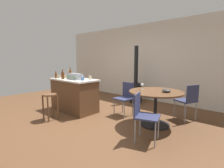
{
  "coord_description": "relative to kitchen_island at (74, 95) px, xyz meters",
  "views": [
    {
      "loc": [
        3.14,
        -2.66,
        1.44
      ],
      "look_at": [
        0.38,
        0.47,
        0.83
      ],
      "focal_mm": 26.75,
      "sensor_mm": 36.0,
      "label": 1
    }
  ],
  "objects": [
    {
      "name": "cup_2",
      "position": [
        0.45,
        0.21,
        0.5
      ],
      "size": [
        0.11,
        0.07,
        0.1
      ],
      "color": "tan",
      "rests_on": "kitchen_island"
    },
    {
      "name": "ground_plane",
      "position": [
        0.71,
        -0.1,
        -0.46
      ],
      "size": [
        8.8,
        8.8,
        0.0
      ],
      "primitive_type": "plane",
      "color": "brown"
    },
    {
      "name": "wooden_stool",
      "position": [
        0.17,
        -0.83,
        -0.0
      ],
      "size": [
        0.32,
        0.32,
        0.63
      ],
      "color": "brown",
      "rests_on": "ground_plane"
    },
    {
      "name": "toolbox",
      "position": [
        0.11,
        -0.04,
        0.53
      ],
      "size": [
        0.45,
        0.24,
        0.17
      ],
      "color": "gray",
      "rests_on": "kitchen_island"
    },
    {
      "name": "cup_0",
      "position": [
        -0.56,
        -0.12,
        0.49
      ],
      "size": [
        0.12,
        0.08,
        0.08
      ],
      "color": "tan",
      "rests_on": "kitchen_island"
    },
    {
      "name": "bottle_2",
      "position": [
        -0.5,
        -0.25,
        0.53
      ],
      "size": [
        0.06,
        0.06,
        0.21
      ],
      "color": "#603314",
      "rests_on": "kitchen_island"
    },
    {
      "name": "cup_1",
      "position": [
        0.44,
        -0.04,
        0.5
      ],
      "size": [
        0.12,
        0.09,
        0.09
      ],
      "color": "#4C7099",
      "rests_on": "kitchen_island"
    },
    {
      "name": "cup_3",
      "position": [
        -0.47,
        0.03,
        0.49
      ],
      "size": [
        0.12,
        0.08,
        0.08
      ],
      "color": "tan",
      "rests_on": "kitchen_island"
    },
    {
      "name": "kitchen_island",
      "position": [
        0.0,
        0.0,
        0.0
      ],
      "size": [
        1.41,
        0.73,
        0.91
      ],
      "color": "brown",
      "rests_on": "ground_plane"
    },
    {
      "name": "bottle_0",
      "position": [
        -0.32,
        0.11,
        0.57
      ],
      "size": [
        0.08,
        0.08,
        0.3
      ],
      "color": "#603314",
      "rests_on": "kitchen_island"
    },
    {
      "name": "dining_table",
      "position": [
        2.22,
        0.53,
        0.13
      ],
      "size": [
        1.16,
        1.16,
        0.76
      ],
      "color": "black",
      "rests_on": "ground_plane"
    },
    {
      "name": "bottle_3",
      "position": [
        -0.21,
        -0.21,
        0.55
      ],
      "size": [
        0.08,
        0.08,
        0.27
      ],
      "color": "#603314",
      "rests_on": "kitchen_island"
    },
    {
      "name": "folding_chair_near",
      "position": [
        2.4,
        -0.27,
        0.05
      ],
      "size": [
        0.5,
        0.5,
        0.85
      ],
      "color": "navy",
      "rests_on": "ground_plane"
    },
    {
      "name": "serving_bowl",
      "position": [
        2.44,
        0.57,
        0.34
      ],
      "size": [
        0.18,
        0.18,
        0.07
      ],
      "primitive_type": "ellipsoid",
      "color": "#383838",
      "rests_on": "dining_table"
    },
    {
      "name": "folding_chair_left",
      "position": [
        1.31,
        0.65,
        0.04
      ],
      "size": [
        0.42,
        0.42,
        0.85
      ],
      "color": "navy",
      "rests_on": "ground_plane"
    },
    {
      "name": "folding_chair_far",
      "position": [
        2.67,
        1.29,
        0.06
      ],
      "size": [
        0.53,
        0.53,
        0.87
      ],
      "color": "navy",
      "rests_on": "ground_plane"
    },
    {
      "name": "wine_glass",
      "position": [
        1.9,
        0.5,
        0.41
      ],
      "size": [
        0.07,
        0.07,
        0.14
      ],
      "color": "silver",
      "rests_on": "dining_table"
    },
    {
      "name": "bottle_1",
      "position": [
        -0.45,
        0.16,
        0.56
      ],
      "size": [
        0.07,
        0.07,
        0.27
      ],
      "color": "#B7B2AD",
      "rests_on": "kitchen_island"
    },
    {
      "name": "wood_stove",
      "position": [
        0.78,
        1.93,
        0.01
      ],
      "size": [
        0.44,
        0.45,
        1.89
      ],
      "color": "black",
      "rests_on": "ground_plane"
    },
    {
      "name": "back_wall",
      "position": [
        0.71,
        2.6,
        0.89
      ],
      "size": [
        8.0,
        0.1,
        2.7
      ],
      "primitive_type": "cube",
      "color": "beige",
      "rests_on": "ground_plane"
    }
  ]
}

